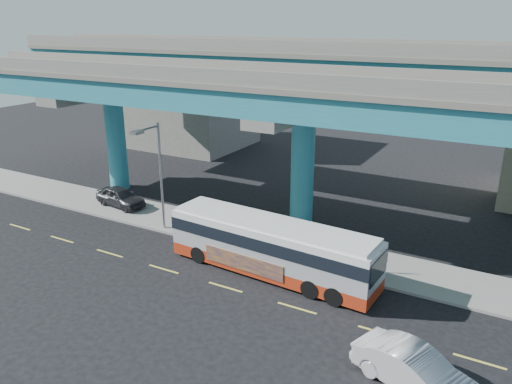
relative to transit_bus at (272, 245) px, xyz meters
The scene contains 10 objects.
ground 3.04m from the transit_bus, 122.15° to the right, with size 120.00×120.00×0.00m, color black.
sidewalk 3.93m from the transit_bus, 112.16° to the left, with size 70.00×4.00×0.15m, color gray.
lane_markings 3.25m from the transit_bus, 118.90° to the right, with size 58.00×0.12×0.01m.
viaduct 10.31m from the transit_bus, 101.08° to the left, with size 52.00×12.40×11.70m.
building_concrete 30.68m from the transit_bus, 134.37° to the left, with size 12.00×10.00×9.00m, color gray.
transit_bus is the anchor object (origin of this frame).
sedan 10.20m from the transit_bus, 31.40° to the right, with size 5.05×3.15×1.57m, color #BABAC0.
parked_car 14.50m from the transit_bus, 166.15° to the left, with size 4.23×2.13×1.38m, color #2A2A2E.
street_lamp 9.37m from the transit_bus, behind, with size 0.50×2.28×6.86m.
stop_sign 4.26m from the transit_bus, 28.30° to the left, with size 0.63×0.35×2.30m.
Camera 1 is at (12.27, -19.12, 12.91)m, focal length 35.00 mm.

